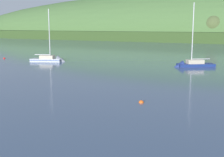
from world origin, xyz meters
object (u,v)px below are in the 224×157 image
sailboat_midwater_white (51,60)px  mooring_buoy_foreground (4,59)px  mooring_buoy_far_upstream (141,103)px  sailboat_far_left (191,66)px

sailboat_midwater_white → mooring_buoy_foreground: (-16.00, -2.12, -0.29)m
mooring_buoy_foreground → mooring_buoy_far_upstream: mooring_buoy_foreground is taller
sailboat_far_left → mooring_buoy_far_upstream: (5.73, -34.85, -0.21)m
mooring_buoy_foreground → sailboat_far_left: bearing=13.4°
mooring_buoy_foreground → sailboat_midwater_white: bearing=7.6°
mooring_buoy_far_upstream → sailboat_far_left: bearing=99.3°
sailboat_far_left → mooring_buoy_foreground: 51.06m
sailboat_far_left → mooring_buoy_foreground: sailboat_far_left is taller
sailboat_far_left → mooring_buoy_far_upstream: 35.31m
sailboat_midwater_white → mooring_buoy_far_upstream: (39.39, -25.10, -0.29)m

